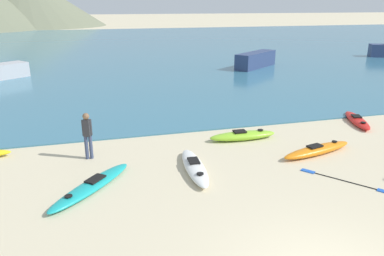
# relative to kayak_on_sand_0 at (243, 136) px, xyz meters

# --- Properties ---
(bay_water) EXTENTS (160.00, 70.00, 0.06)m
(bay_water) POSITION_rel_kayak_on_sand_0_xyz_m (-1.57, 36.44, -0.15)
(bay_water) COLOR teal
(bay_water) RESTS_ON ground_plane
(far_hill_midright) EXTENTS (37.63, 37.63, 12.16)m
(far_hill_midright) POSITION_rel_kayak_on_sand_0_xyz_m (-19.15, 89.82, 5.90)
(far_hill_midright) COLOR #6B7056
(far_hill_midright) RESTS_ON ground_plane
(kayak_on_sand_0) EXTENTS (2.80, 0.74, 0.40)m
(kayak_on_sand_0) POSITION_rel_kayak_on_sand_0_xyz_m (0.00, 0.00, 0.00)
(kayak_on_sand_0) COLOR #8CCC2D
(kayak_on_sand_0) RESTS_ON ground_plane
(kayak_on_sand_1) EXTENTS (2.77, 3.07, 0.30)m
(kayak_on_sand_1) POSITION_rel_kayak_on_sand_0_xyz_m (-6.02, -2.80, -0.05)
(kayak_on_sand_1) COLOR teal
(kayak_on_sand_1) RESTS_ON ground_plane
(kayak_on_sand_2) EXTENTS (0.85, 3.10, 0.34)m
(kayak_on_sand_2) POSITION_rel_kayak_on_sand_0_xyz_m (-2.71, -2.37, -0.03)
(kayak_on_sand_2) COLOR white
(kayak_on_sand_2) RESTS_ON ground_plane
(kayak_on_sand_4) EXTENTS (1.63, 2.92, 0.31)m
(kayak_on_sand_4) POSITION_rel_kayak_on_sand_0_xyz_m (6.01, 0.67, -0.04)
(kayak_on_sand_4) COLOR red
(kayak_on_sand_4) RESTS_ON ground_plane
(kayak_on_sand_6) EXTENTS (3.25, 1.33, 0.37)m
(kayak_on_sand_6) POSITION_rel_kayak_on_sand_0_xyz_m (2.05, -2.16, -0.01)
(kayak_on_sand_6) COLOR orange
(kayak_on_sand_6) RESTS_ON ground_plane
(person_near_waterline) EXTENTS (0.34, 0.26, 1.69)m
(person_near_waterline) POSITION_rel_kayak_on_sand_0_xyz_m (-6.05, -0.35, 0.79)
(person_near_waterline) COLOR #384260
(person_near_waterline) RESTS_ON ground_plane
(moored_boat_4) EXTENTS (4.74, 4.06, 1.29)m
(moored_boat_4) POSITION_rel_kayak_on_sand_0_xyz_m (8.06, 16.29, 0.53)
(moored_boat_4) COLOR navy
(moored_boat_4) RESTS_ON bay_water
(loose_paddle) EXTENTS (1.82, 2.32, 0.03)m
(loose_paddle) POSITION_rel_kayak_on_sand_0_xyz_m (1.60, -4.35, -0.16)
(loose_paddle) COLOR black
(loose_paddle) RESTS_ON ground_plane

